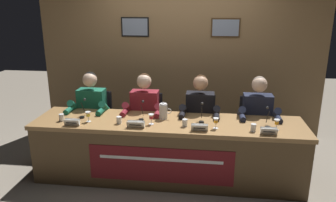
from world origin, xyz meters
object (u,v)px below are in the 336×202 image
(water_cup_center_left, at_px, (119,120))
(water_pitcher_central, at_px, (163,111))
(chair_far_left, at_px, (96,125))
(juice_glass_far_left, at_px, (88,115))
(microphone_far_left, at_px, (83,111))
(panelist_center_left, at_px, (144,113))
(water_cup_center_right, at_px, (185,123))
(panelist_far_right, at_px, (258,117))
(nameplate_center_left, at_px, (136,124))
(panelist_center_right, at_px, (200,115))
(chair_far_right, at_px, (254,132))
(juice_glass_far_right, at_px, (277,123))
(conference_table, at_px, (167,143))
(water_cup_far_left, at_px, (62,118))
(panelist_far_left, at_px, (90,111))
(nameplate_center_right, at_px, (200,128))
(chair_center_left, at_px, (147,127))
(microphone_center_right, at_px, (202,116))
(nameplate_far_right, at_px, (269,131))
(microphone_center_left, at_px, (142,114))
(microphone_far_right, at_px, (268,121))
(juice_glass_center_right, at_px, (216,121))
(chair_center_right, at_px, (199,129))
(nameplate_far_left, at_px, (72,122))
(water_cup_far_right, at_px, (253,128))
(juice_glass_center_left, at_px, (151,117))

(water_cup_center_left, distance_m, water_pitcher_central, 0.54)
(chair_far_left, bearing_deg, juice_glass_far_left, -77.02)
(microphone_far_left, distance_m, panelist_center_left, 0.78)
(juice_glass_far_left, bearing_deg, panelist_center_left, 41.01)
(water_cup_center_right, distance_m, panelist_far_right, 1.02)
(nameplate_center_left, distance_m, panelist_center_right, 0.93)
(chair_far_right, relative_size, juice_glass_far_right, 7.12)
(conference_table, distance_m, panelist_far_right, 1.20)
(water_cup_far_left, relative_size, panelist_far_right, 0.07)
(water_cup_center_right, bearing_deg, panelist_far_left, 158.81)
(conference_table, height_order, nameplate_center_right, nameplate_center_right)
(water_cup_far_left, bearing_deg, chair_center_left, 38.16)
(microphone_center_right, relative_size, juice_glass_far_right, 1.74)
(water_cup_center_right, height_order, panelist_far_right, panelist_far_right)
(panelist_center_right, xyz_separation_m, nameplate_far_right, (0.75, -0.64, 0.07))
(conference_table, height_order, panelist_center_left, panelist_center_left)
(microphone_center_left, xyz_separation_m, panelist_far_right, (1.41, 0.34, -0.11))
(water_cup_center_right, xyz_separation_m, microphone_far_right, (0.93, 0.10, 0.04))
(water_cup_center_left, distance_m, panelist_far_right, 1.72)
(juice_glass_center_right, relative_size, water_cup_center_right, 1.46)
(water_cup_far_left, height_order, microphone_far_left, microphone_far_left)
(juice_glass_far_right, bearing_deg, panelist_far_right, 104.88)
(nameplate_center_left, xyz_separation_m, water_pitcher_central, (0.27, 0.34, 0.05))
(nameplate_center_left, bearing_deg, chair_center_right, 49.39)
(microphone_center_right, distance_m, nameplate_far_right, 0.79)
(chair_far_left, relative_size, panelist_far_right, 0.73)
(panelist_center_left, relative_size, nameplate_far_right, 6.88)
(panelist_far_left, relative_size, panelist_center_left, 1.00)
(microphone_far_left, distance_m, microphone_center_right, 1.45)
(chair_far_left, height_order, chair_center_right, same)
(chair_far_left, distance_m, water_cup_far_left, 0.80)
(chair_far_right, xyz_separation_m, nameplate_far_right, (0.03, -0.84, 0.35))
(nameplate_far_left, bearing_deg, nameplate_center_left, 2.00)
(chair_far_left, bearing_deg, microphone_center_right, -19.69)
(panelist_center_left, bearing_deg, conference_table, -52.12)
(water_cup_center_left, relative_size, juice_glass_far_right, 0.69)
(chair_far_left, bearing_deg, microphone_far_right, -15.11)
(water_cup_far_left, distance_m, water_cup_center_right, 1.47)
(microphone_center_left, bearing_deg, nameplate_center_left, -93.01)
(chair_far_left, bearing_deg, nameplate_center_right, -29.29)
(juice_glass_far_left, distance_m, water_cup_far_right, 1.90)
(chair_center_left, distance_m, juice_glass_center_left, 0.81)
(juice_glass_far_right, bearing_deg, chair_far_right, 100.73)
(microphone_far_right, bearing_deg, chair_far_left, 164.89)
(nameplate_center_left, xyz_separation_m, juice_glass_far_right, (1.56, 0.12, 0.05))
(chair_far_left, relative_size, chair_center_left, 1.00)
(nameplate_center_left, height_order, microphone_far_right, microphone_far_right)
(conference_table, distance_m, chair_far_left, 1.28)
(chair_center_left, bearing_deg, juice_glass_far_right, -23.58)
(water_cup_center_left, bearing_deg, chair_center_left, 74.78)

